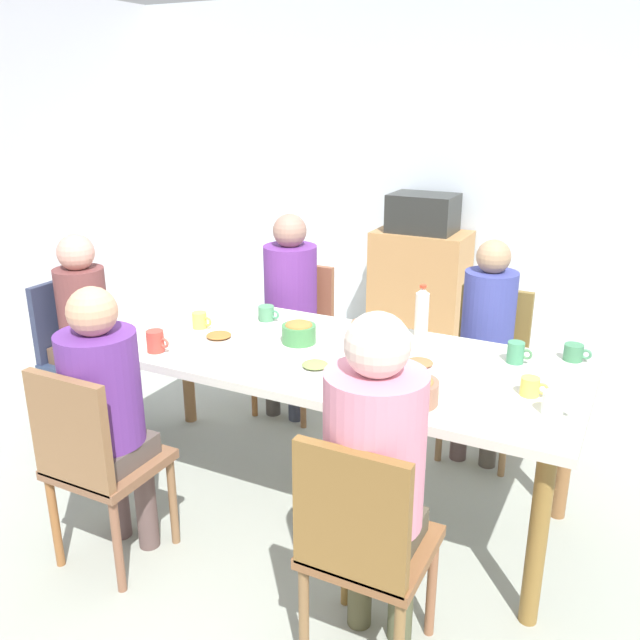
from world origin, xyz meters
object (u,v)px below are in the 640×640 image
(person_1, at_px, (290,298))
(chair_4, at_px, (94,458))
(bowl_0, at_px, (299,332))
(microwave, at_px, (423,213))
(chair_1, at_px, (298,329))
(side_cabinet, at_px, (419,289))
(bottle_0, at_px, (366,348))
(chair_0, at_px, (362,542))
(bottle_1, at_px, (422,312))
(chair_2, at_px, (77,349))
(chair_3, at_px, (488,362))
(cup_6, at_px, (553,404))
(dining_table, at_px, (320,366))
(cup_0, at_px, (531,387))
(plate_0, at_px, (419,365))
(cup_1, at_px, (267,313))
(cup_2, at_px, (200,320))
(person_0, at_px, (375,461))
(bowl_2, at_px, (370,330))
(bowl_1, at_px, (411,389))
(person_3, at_px, (486,335))
(plate_1, at_px, (219,338))
(person_2, at_px, (86,320))
(person_4, at_px, (105,401))
(cup_3, at_px, (156,341))
(plate_2, at_px, (315,367))
(cup_5, at_px, (516,353))

(person_1, height_order, chair_4, person_1)
(bowl_0, bearing_deg, microwave, 93.37)
(chair_1, xyz_separation_m, side_cabinet, (0.32, 1.37, -0.06))
(bottle_0, bearing_deg, chair_0, -67.10)
(chair_0, xyz_separation_m, bottle_1, (-0.24, 1.25, 0.38))
(chair_2, distance_m, side_cabinet, 2.56)
(chair_3, relative_size, cup_6, 7.99)
(dining_table, relative_size, cup_0, 21.38)
(cup_6, bearing_deg, bottle_0, 174.07)
(plate_0, xyz_separation_m, cup_0, (0.47, -0.06, 0.02))
(cup_1, distance_m, cup_2, 0.34)
(person_1, height_order, chair_3, person_1)
(dining_table, distance_m, cup_1, 0.52)
(chair_4, bearing_deg, person_0, 4.32)
(bowl_2, relative_size, bottle_1, 0.70)
(bowl_1, height_order, cup_6, bowl_1)
(chair_1, relative_size, bottle_0, 4.36)
(cup_2, relative_size, bottle_1, 0.42)
(bowl_0, height_order, bowl_2, bowl_2)
(person_1, distance_m, person_3, 1.17)
(person_0, height_order, side_cabinet, person_0)
(chair_0, xyz_separation_m, cup_1, (-1.02, 1.11, 0.30))
(plate_1, bearing_deg, person_0, -31.72)
(chair_0, bearing_deg, chair_3, 90.00)
(person_3, relative_size, plate_1, 5.56)
(person_2, bearing_deg, plate_1, -5.74)
(person_1, relative_size, microwave, 2.57)
(person_4, xyz_separation_m, cup_3, (-0.08, 0.42, 0.10))
(bowl_2, distance_m, cup_2, 0.85)
(person_3, bearing_deg, bowl_2, -129.47)
(chair_1, bearing_deg, chair_3, 0.00)
(chair_1, distance_m, microwave, 1.50)
(chair_0, relative_size, person_1, 0.73)
(person_4, bearing_deg, side_cabinet, 83.91)
(chair_2, xyz_separation_m, chair_4, (0.96, -0.85, 0.00))
(plate_0, xyz_separation_m, plate_2, (-0.39, -0.22, -0.00))
(chair_3, height_order, bowl_1, chair_3)
(chair_3, bearing_deg, cup_5, -67.77)
(person_0, relative_size, person_3, 1.06)
(cup_0, distance_m, bottle_1, 0.75)
(person_0, bearing_deg, bottle_0, 115.57)
(person_0, xyz_separation_m, microwave, (-0.85, 2.98, 0.27))
(chair_2, relative_size, person_2, 0.76)
(microwave, bearing_deg, plate_0, -71.55)
(dining_table, height_order, bottle_0, bottle_0)
(cup_1, bearing_deg, cup_2, -133.13)
(cup_0, relative_size, microwave, 0.23)
(microwave, bearing_deg, cup_2, -100.50)
(cup_1, xyz_separation_m, microwave, (0.17, 1.96, 0.23))
(person_4, height_order, plate_1, person_4)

